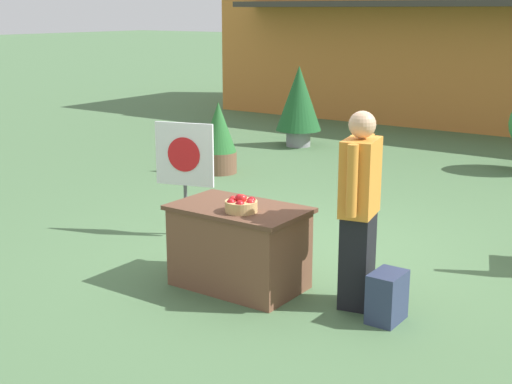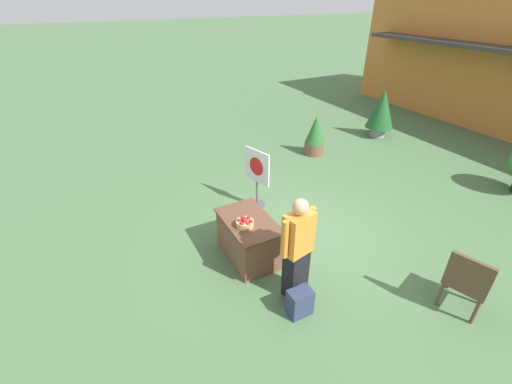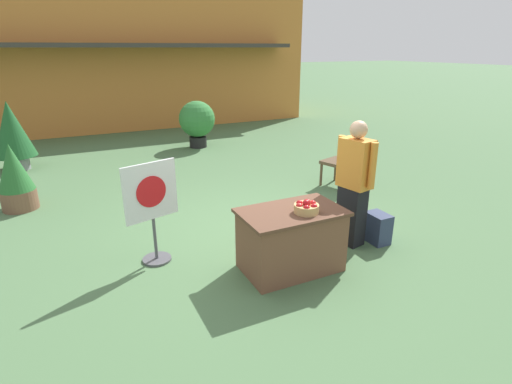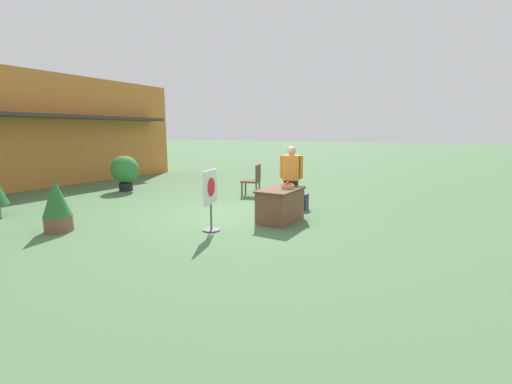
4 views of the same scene
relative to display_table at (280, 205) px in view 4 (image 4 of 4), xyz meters
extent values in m
plane|color=#4C7047|center=(-0.04, 1.15, -0.39)|extent=(120.00, 120.00, 0.00)
cube|color=#38332D|center=(-0.74, 9.06, 2.22)|extent=(11.52, 0.90, 0.12)
cube|color=brown|center=(0.00, 0.00, -0.02)|extent=(1.14, 0.71, 0.73)
cube|color=brown|center=(0.00, 0.00, 0.36)|extent=(1.22, 0.75, 0.04)
cylinder|color=tan|center=(0.12, -0.12, 0.43)|extent=(0.29, 0.29, 0.10)
sphere|color=red|center=(0.21, -0.11, 0.47)|extent=(0.08, 0.08, 0.08)
sphere|color=#A30F14|center=(0.17, -0.05, 0.47)|extent=(0.08, 0.08, 0.08)
sphere|color=red|center=(0.07, -0.04, 0.47)|extent=(0.08, 0.08, 0.08)
sphere|color=red|center=(0.02, -0.12, 0.47)|extent=(0.08, 0.08, 0.08)
sphere|color=red|center=(0.07, -0.20, 0.47)|extent=(0.08, 0.08, 0.08)
sphere|color=red|center=(0.16, -0.21, 0.47)|extent=(0.08, 0.08, 0.08)
sphere|color=red|center=(0.10, -0.13, 0.50)|extent=(0.08, 0.08, 0.08)
sphere|color=red|center=(0.13, -0.13, 0.50)|extent=(0.08, 0.08, 0.08)
cube|color=black|center=(1.09, 0.23, 0.02)|extent=(0.31, 0.38, 0.82)
cube|color=orange|center=(1.09, 0.23, 0.76)|extent=(0.34, 0.46, 0.64)
sphere|color=tan|center=(1.09, 0.23, 1.20)|extent=(0.23, 0.23, 0.23)
cylinder|color=orange|center=(1.14, -0.02, 0.78)|extent=(0.09, 0.09, 0.59)
cylinder|color=orange|center=(1.03, 0.49, 0.78)|extent=(0.09, 0.09, 0.59)
cube|color=#2D3856|center=(1.44, 0.08, -0.18)|extent=(0.24, 0.34, 0.42)
cylinder|color=#4C4C51|center=(-1.42, 0.91, -0.37)|extent=(0.36, 0.36, 0.03)
cylinder|color=#4C4C51|center=(-1.42, 0.91, -0.08)|extent=(0.04, 0.04, 0.55)
cube|color=silver|center=(-1.42, 0.91, 0.55)|extent=(0.67, 0.22, 0.71)
cylinder|color=red|center=(-1.42, 0.89, 0.55)|extent=(0.37, 0.11, 0.39)
cylinder|color=brown|center=(2.13, 2.42, -0.16)|extent=(0.05, 0.05, 0.44)
cylinder|color=brown|center=(2.58, 2.57, -0.16)|extent=(0.05, 0.05, 0.44)
cylinder|color=brown|center=(2.28, 1.98, -0.16)|extent=(0.05, 0.05, 0.44)
cylinder|color=brown|center=(2.72, 2.12, -0.16)|extent=(0.05, 0.05, 0.44)
cube|color=brown|center=(2.43, 2.27, 0.09)|extent=(0.69, 0.69, 0.06)
cube|color=brown|center=(2.50, 2.04, 0.38)|extent=(0.54, 0.22, 0.51)
cylinder|color=brown|center=(-3.07, 3.64, -0.22)|extent=(0.56, 0.56, 0.34)
cone|color=#28662D|center=(-3.07, 3.64, 0.34)|extent=(0.55, 0.55, 0.78)
cylinder|color=black|center=(1.00, 6.57, -0.24)|extent=(0.46, 0.46, 0.28)
sphere|color=#337A38|center=(1.00, 6.57, 0.37)|extent=(0.95, 0.95, 0.95)
camera|label=1|loc=(3.68, -4.98, 2.11)|focal=50.00mm
camera|label=2|loc=(4.15, -2.06, 3.65)|focal=24.00mm
camera|label=3|loc=(-2.26, -3.66, 2.17)|focal=28.00mm
camera|label=4|loc=(-6.97, -3.41, 1.68)|focal=24.00mm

